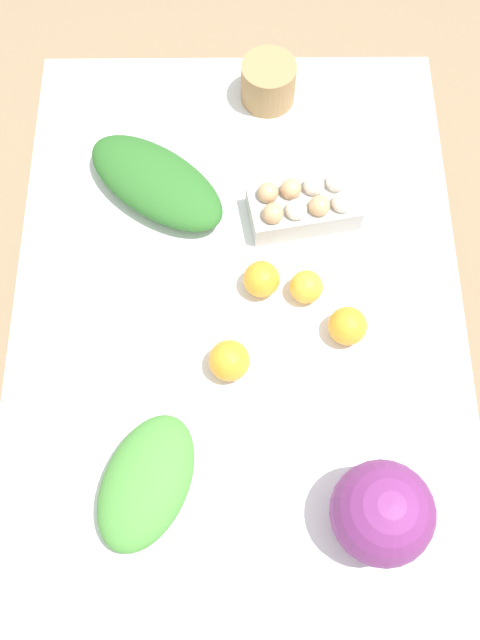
% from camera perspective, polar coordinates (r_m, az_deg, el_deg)
% --- Properties ---
extents(ground_plane, '(8.00, 8.00, 0.00)m').
position_cam_1_polar(ground_plane, '(2.13, 0.00, -8.02)').
color(ground_plane, '#937A5B').
extents(dining_table, '(1.37, 0.91, 0.74)m').
position_cam_1_polar(dining_table, '(1.51, 0.00, -1.69)').
color(dining_table, silver).
rests_on(dining_table, ground_plane).
extents(cabbage_purple, '(0.18, 0.18, 0.18)m').
position_cam_1_polar(cabbage_purple, '(1.26, 11.47, -14.89)').
color(cabbage_purple, '#7A2D75').
rests_on(cabbage_purple, dining_table).
extents(egg_carton, '(0.15, 0.24, 0.09)m').
position_cam_1_polar(egg_carton, '(1.51, 5.27, 9.14)').
color(egg_carton, '#B7B7B2').
rests_on(egg_carton, dining_table).
extents(paper_bag, '(0.12, 0.12, 0.10)m').
position_cam_1_polar(paper_bag, '(1.69, 2.41, 18.47)').
color(paper_bag, '#A87F51').
rests_on(paper_bag, dining_table).
extents(greens_bunch_scallion, '(0.33, 0.36, 0.08)m').
position_cam_1_polar(greens_bunch_scallion, '(1.55, -6.59, 10.90)').
color(greens_bunch_scallion, '#2D6B28').
rests_on(greens_bunch_scallion, dining_table).
extents(greens_bunch_chard, '(0.29, 0.23, 0.08)m').
position_cam_1_polar(greens_bunch_chard, '(1.31, -7.33, -12.73)').
color(greens_bunch_chard, '#4C933D').
rests_on(greens_bunch_chard, dining_table).
extents(orange_0, '(0.08, 0.08, 0.08)m').
position_cam_1_polar(orange_0, '(1.40, 8.75, -0.47)').
color(orange_0, orange).
rests_on(orange_0, dining_table).
extents(orange_1, '(0.07, 0.07, 0.07)m').
position_cam_1_polar(orange_1, '(1.43, 1.88, 3.29)').
color(orange_1, orange).
rests_on(orange_1, dining_table).
extents(orange_2, '(0.08, 0.08, 0.08)m').
position_cam_1_polar(orange_2, '(1.36, -0.71, -3.26)').
color(orange_2, orange).
rests_on(orange_2, dining_table).
extents(orange_3, '(0.07, 0.07, 0.07)m').
position_cam_1_polar(orange_3, '(1.43, 5.48, 2.66)').
color(orange_3, '#F9A833').
rests_on(orange_3, dining_table).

